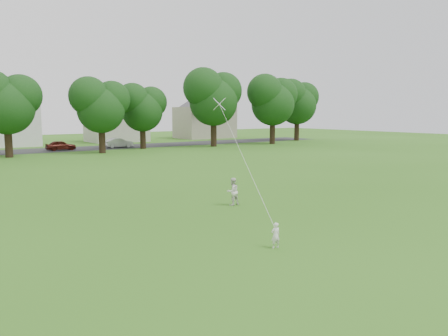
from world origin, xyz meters
TOP-DOWN VIEW (x-y plane):
  - ground at (0.00, 0.00)m, footprint 160.00×160.00m
  - street at (0.00, 42.00)m, footprint 90.00×7.00m
  - toddler at (0.17, -1.32)m, footprint 0.35×0.27m
  - older_boy at (3.02, 4.88)m, footprint 0.66×0.52m
  - kite at (1.81, 2.65)m, footprint 2.13×4.47m
  - tree_row at (3.18, 36.27)m, footprint 84.43×9.38m

SIDE VIEW (x-z plane):
  - ground at x=0.00m, z-range 0.00..0.00m
  - street at x=0.00m, z-range 0.00..0.01m
  - toddler at x=0.17m, z-range 0.00..0.86m
  - older_boy at x=3.02m, z-range 0.00..1.33m
  - kite at x=1.81m, z-range -2.04..7.53m
  - tree_row at x=3.18m, z-range 0.96..11.94m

